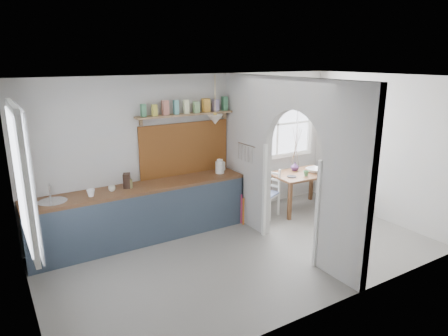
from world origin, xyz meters
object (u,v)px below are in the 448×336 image
kettle (220,166)px  vase (295,166)px  chair_right (336,179)px  chair_left (266,193)px  dining_table (301,191)px

kettle → vase: (1.64, -0.12, -0.21)m
chair_right → kettle: size_ratio=3.69×
chair_left → chair_right: size_ratio=0.97×
chair_left → vase: vase is taller
dining_table → kettle: kettle is taller
chair_left → dining_table: bearing=59.6°
chair_left → chair_right: (1.72, -0.08, 0.02)m
chair_left → vase: (0.80, 0.13, 0.37)m
chair_left → kettle: kettle is taller
dining_table → chair_right: bearing=2.9°
kettle → vase: size_ratio=1.49×
chair_right → kettle: bearing=93.8°
vase → dining_table: bearing=-87.4°
chair_right → dining_table: bearing=100.7°
vase → chair_left: bearing=-170.7°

